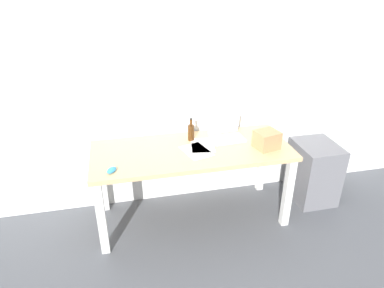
{
  "coord_description": "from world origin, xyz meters",
  "views": [
    {
      "loc": [
        -0.6,
        -2.7,
        2.21
      ],
      "look_at": [
        0.0,
        0.0,
        0.81
      ],
      "focal_mm": 32.17,
      "sensor_mm": 36.0,
      "label": 1
    }
  ],
  "objects_px": {
    "cardboard_box": "(267,140)",
    "filing_cabinet": "(314,172)",
    "desk": "(192,158)",
    "laptop_right": "(226,134)",
    "computer_mouse": "(112,170)",
    "beer_bottle": "(191,132)"
  },
  "relations": [
    {
      "from": "filing_cabinet",
      "to": "computer_mouse",
      "type": "bearing_deg",
      "value": -172.0
    },
    {
      "from": "desk",
      "to": "cardboard_box",
      "type": "xyz_separation_m",
      "value": [
        0.67,
        -0.12,
        0.18
      ]
    },
    {
      "from": "laptop_right",
      "to": "filing_cabinet",
      "type": "height_order",
      "value": "laptop_right"
    },
    {
      "from": "computer_mouse",
      "to": "filing_cabinet",
      "type": "xyz_separation_m",
      "value": [
        2.04,
        0.29,
        -0.46
      ]
    },
    {
      "from": "beer_bottle",
      "to": "filing_cabinet",
      "type": "bearing_deg",
      "value": -6.44
    },
    {
      "from": "desk",
      "to": "cardboard_box",
      "type": "height_order",
      "value": "cardboard_box"
    },
    {
      "from": "beer_bottle",
      "to": "cardboard_box",
      "type": "relative_size",
      "value": 1.1
    },
    {
      "from": "beer_bottle",
      "to": "filing_cabinet",
      "type": "distance_m",
      "value": 1.4
    },
    {
      "from": "cardboard_box",
      "to": "filing_cabinet",
      "type": "height_order",
      "value": "cardboard_box"
    },
    {
      "from": "beer_bottle",
      "to": "filing_cabinet",
      "type": "xyz_separation_m",
      "value": [
        1.29,
        -0.15,
        -0.53
      ]
    },
    {
      "from": "desk",
      "to": "filing_cabinet",
      "type": "relative_size",
      "value": 2.85
    },
    {
      "from": "laptop_right",
      "to": "cardboard_box",
      "type": "relative_size",
      "value": 1.6
    },
    {
      "from": "cardboard_box",
      "to": "desk",
      "type": "bearing_deg",
      "value": 169.75
    },
    {
      "from": "laptop_right",
      "to": "computer_mouse",
      "type": "distance_m",
      "value": 1.16
    },
    {
      "from": "computer_mouse",
      "to": "filing_cabinet",
      "type": "bearing_deg",
      "value": 41.81
    },
    {
      "from": "desk",
      "to": "laptop_right",
      "type": "distance_m",
      "value": 0.43
    },
    {
      "from": "desk",
      "to": "computer_mouse",
      "type": "relative_size",
      "value": 18.08
    },
    {
      "from": "filing_cabinet",
      "to": "cardboard_box",
      "type": "bearing_deg",
      "value": -166.32
    },
    {
      "from": "desk",
      "to": "laptop_right",
      "type": "xyz_separation_m",
      "value": [
        0.37,
        0.15,
        0.15
      ]
    },
    {
      "from": "computer_mouse",
      "to": "cardboard_box",
      "type": "distance_m",
      "value": 1.39
    },
    {
      "from": "desk",
      "to": "laptop_right",
      "type": "bearing_deg",
      "value": 21.59
    },
    {
      "from": "laptop_right",
      "to": "beer_bottle",
      "type": "distance_m",
      "value": 0.34
    }
  ]
}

